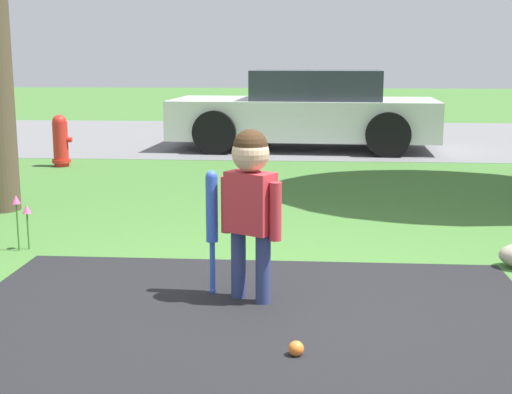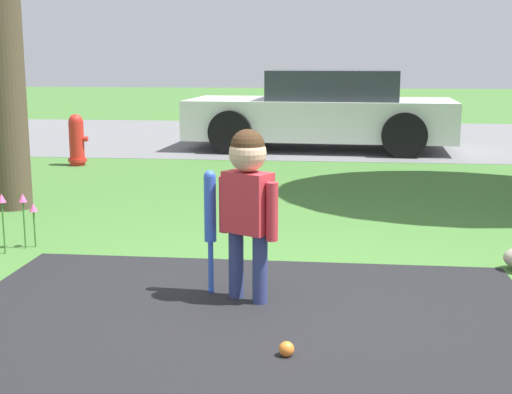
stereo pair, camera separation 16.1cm
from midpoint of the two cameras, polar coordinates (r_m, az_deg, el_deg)
The scene contains 7 objects.
ground_plane at distance 3.86m, azimuth 3.22°, elevation -9.32°, with size 60.00×60.00×0.00m, color #3D6B2D.
street_strip at distance 12.48m, azimuth 5.57°, elevation 4.79°, with size 40.00×6.00×0.01m.
child at distance 3.90m, azimuth 0.52°, elevation 0.48°, with size 0.35×0.26×0.97m.
baseball_bat at distance 4.06m, azimuth -2.55°, elevation -1.38°, with size 0.07×0.07×0.72m.
sports_ball at distance 3.33m, azimuth 3.87°, elevation -12.06°, with size 0.07×0.07×0.07m.
fire_hydrant at distance 9.36m, azimuth -13.67°, elevation 4.43°, with size 0.26×0.23×0.65m.
parked_car at distance 10.82m, azimuth 5.84°, elevation 6.83°, with size 3.99×2.00×1.18m.
Camera 2 is at (0.28, -3.61, 1.34)m, focal length 50.00 mm.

